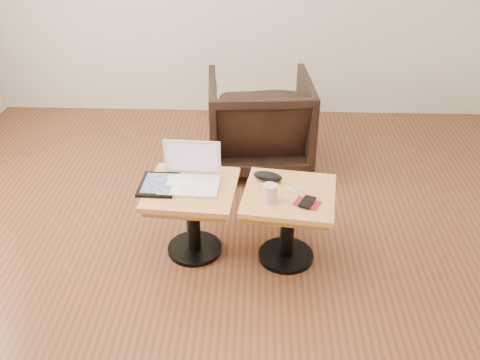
{
  "coord_description": "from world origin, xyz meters",
  "views": [
    {
      "loc": [
        0.14,
        -2.36,
        2.02
      ],
      "look_at": [
        0.04,
        0.16,
        0.5
      ],
      "focal_mm": 40.0,
      "sensor_mm": 36.0,
      "label": 1
    }
  ],
  "objects_px": {
    "laptop": "(191,176)",
    "striped_cup": "(270,193)",
    "side_table_right": "(288,210)",
    "side_table_left": "(192,203)",
    "armchair": "(259,121)"
  },
  "relations": [
    {
      "from": "striped_cup",
      "to": "laptop",
      "type": "bearing_deg",
      "value": 159.97
    },
    {
      "from": "striped_cup",
      "to": "side_table_left",
      "type": "bearing_deg",
      "value": 163.71
    },
    {
      "from": "laptop",
      "to": "side_table_right",
      "type": "bearing_deg",
      "value": -5.35
    },
    {
      "from": "armchair",
      "to": "side_table_left",
      "type": "bearing_deg",
      "value": 66.42
    },
    {
      "from": "laptop",
      "to": "armchair",
      "type": "height_order",
      "value": "armchair"
    },
    {
      "from": "side_table_left",
      "to": "laptop",
      "type": "height_order",
      "value": "laptop"
    },
    {
      "from": "side_table_right",
      "to": "armchair",
      "type": "height_order",
      "value": "armchair"
    },
    {
      "from": "laptop",
      "to": "striped_cup",
      "type": "relative_size",
      "value": 3.41
    },
    {
      "from": "side_table_left",
      "to": "laptop",
      "type": "relative_size",
      "value": 1.58
    },
    {
      "from": "laptop",
      "to": "striped_cup",
      "type": "height_order",
      "value": "laptop"
    },
    {
      "from": "striped_cup",
      "to": "armchair",
      "type": "height_order",
      "value": "armchair"
    },
    {
      "from": "side_table_left",
      "to": "striped_cup",
      "type": "bearing_deg",
      "value": -11.83
    },
    {
      "from": "side_table_left",
      "to": "side_table_right",
      "type": "height_order",
      "value": "same"
    },
    {
      "from": "side_table_right",
      "to": "side_table_left",
      "type": "bearing_deg",
      "value": -176.82
    },
    {
      "from": "laptop",
      "to": "striped_cup",
      "type": "bearing_deg",
      "value": -17.32
    }
  ]
}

